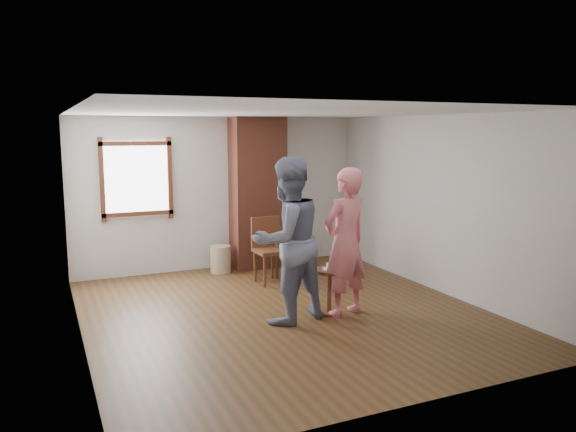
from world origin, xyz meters
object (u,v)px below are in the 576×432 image
object	(u,v)px
dining_chair_right	(283,250)
person_pink	(345,242)
stoneware_crock	(220,259)
man	(287,240)
side_table	(329,284)
dining_chair_left	(269,246)

from	to	relation	value
dining_chair_right	person_pink	world-z (taller)	person_pink
stoneware_crock	dining_chair_right	xyz separation A→B (m)	(0.79, -0.83, 0.24)
man	person_pink	size ratio (longest dim) A/B	1.08
side_table	man	world-z (taller)	man
man	person_pink	bearing A→B (deg)	159.11
stoneware_crock	person_pink	xyz separation A→B (m)	(0.81, -2.78, 0.73)
dining_chair_left	dining_chair_right	distance (m)	0.30
person_pink	man	bearing A→B (deg)	-22.28
dining_chair_left	person_pink	xyz separation A→B (m)	(0.29, -1.89, 0.38)
stoneware_crock	man	world-z (taller)	man
man	dining_chair_left	bearing A→B (deg)	-119.73
side_table	man	xyz separation A→B (m)	(-0.60, -0.01, 0.63)
stoneware_crock	person_pink	size ratio (longest dim) A/B	0.24
dining_chair_right	person_pink	bearing A→B (deg)	-95.67
dining_chair_left	person_pink	size ratio (longest dim) A/B	0.53
dining_chair_left	person_pink	bearing A→B (deg)	-82.80
stoneware_crock	side_table	xyz separation A→B (m)	(0.63, -2.69, 0.18)
man	person_pink	distance (m)	0.78
stoneware_crock	dining_chair_right	size ratio (longest dim) A/B	0.55
stoneware_crock	man	xyz separation A→B (m)	(0.03, -2.69, 0.80)
stoneware_crock	dining_chair_left	size ratio (longest dim) A/B	0.44
stoneware_crock	dining_chair_right	distance (m)	1.17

